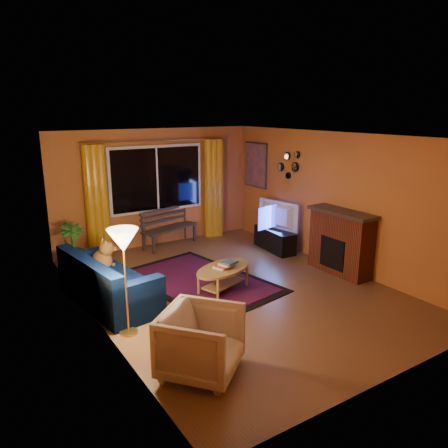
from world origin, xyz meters
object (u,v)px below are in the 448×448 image
bench (170,237)px  tv_console (275,240)px  floor_lamp (126,283)px  coffee_table (223,279)px  armchair (201,339)px  sofa (109,279)px

bench → tv_console: size_ratio=1.23×
floor_lamp → coffee_table: 1.96m
floor_lamp → coffee_table: bearing=15.7°
floor_lamp → coffee_table: size_ratio=1.30×
floor_lamp → tv_console: bearing=24.0°
armchair → tv_console: bearing=1.1°
sofa → floor_lamp: 1.11m
bench → tv_console: tv_console is taller
armchair → floor_lamp: (-0.38, 1.31, 0.30)m
bench → sofa: 2.94m
sofa → tv_console: 3.84m
sofa → coffee_table: bearing=-25.7°
armchair → coffee_table: armchair is taller
bench → tv_console: (1.74, -1.44, 0.03)m
bench → coffee_table: 2.67m
tv_console → sofa: bearing=-164.5°
tv_console → bench: bearing=145.8°
sofa → floor_lamp: (-0.10, -1.05, 0.33)m
bench → floor_lamp: bearing=-140.8°
bench → armchair: armchair is taller
floor_lamp → armchair: bearing=-73.9°
sofa → floor_lamp: floor_lamp is taller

